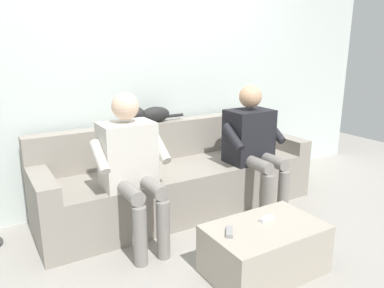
{
  "coord_description": "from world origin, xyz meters",
  "views": [
    {
      "loc": [
        1.57,
        2.75,
        1.52
      ],
      "look_at": [
        0.0,
        0.12,
        0.69
      ],
      "focal_mm": 34.53,
      "sensor_mm": 36.0,
      "label": 1
    }
  ],
  "objects_px": {
    "remote_white": "(267,219)",
    "person_right_seated": "(131,161)",
    "coffee_table": "(264,249)",
    "remote_gray": "(229,232)",
    "couch": "(179,180)",
    "cat_on_backrest": "(151,114)",
    "person_left_seated": "(253,140)"
  },
  "relations": [
    {
      "from": "remote_white",
      "to": "person_right_seated",
      "type": "bearing_deg",
      "value": 119.35
    },
    {
      "from": "coffee_table",
      "to": "remote_gray",
      "type": "relative_size",
      "value": 6.15
    },
    {
      "from": "coffee_table",
      "to": "remote_gray",
      "type": "distance_m",
      "value": 0.33
    },
    {
      "from": "couch",
      "to": "cat_on_backrest",
      "type": "xyz_separation_m",
      "value": [
        0.15,
        -0.26,
        0.6
      ]
    },
    {
      "from": "person_left_seated",
      "to": "remote_gray",
      "type": "height_order",
      "value": "person_left_seated"
    },
    {
      "from": "person_left_seated",
      "to": "person_right_seated",
      "type": "xyz_separation_m",
      "value": [
        1.2,
        0.01,
        0.0
      ]
    },
    {
      "from": "couch",
      "to": "cat_on_backrest",
      "type": "relative_size",
      "value": 4.87
    },
    {
      "from": "person_left_seated",
      "to": "remote_gray",
      "type": "xyz_separation_m",
      "value": [
        0.87,
        0.83,
        -0.31
      ]
    },
    {
      "from": "person_left_seated",
      "to": "remote_gray",
      "type": "relative_size",
      "value": 9.09
    },
    {
      "from": "person_right_seated",
      "to": "remote_gray",
      "type": "bearing_deg",
      "value": 112.23
    },
    {
      "from": "person_left_seated",
      "to": "remote_gray",
      "type": "distance_m",
      "value": 1.24
    },
    {
      "from": "person_right_seated",
      "to": "remote_gray",
      "type": "height_order",
      "value": "person_right_seated"
    },
    {
      "from": "coffee_table",
      "to": "cat_on_backrest",
      "type": "xyz_separation_m",
      "value": [
        0.15,
        -1.46,
        0.71
      ]
    },
    {
      "from": "person_left_seated",
      "to": "person_right_seated",
      "type": "relative_size",
      "value": 0.99
    },
    {
      "from": "couch",
      "to": "remote_white",
      "type": "bearing_deg",
      "value": 93.03
    },
    {
      "from": "remote_white",
      "to": "remote_gray",
      "type": "xyz_separation_m",
      "value": [
        0.33,
        0.02,
        -0.0
      ]
    },
    {
      "from": "cat_on_backrest",
      "to": "remote_white",
      "type": "xyz_separation_m",
      "value": [
        -0.21,
        1.4,
        -0.53
      ]
    },
    {
      "from": "person_right_seated",
      "to": "remote_white",
      "type": "distance_m",
      "value": 1.08
    },
    {
      "from": "remote_gray",
      "to": "remote_white",
      "type": "bearing_deg",
      "value": -50.53
    },
    {
      "from": "coffee_table",
      "to": "remote_gray",
      "type": "bearing_deg",
      "value": -9.22
    },
    {
      "from": "coffee_table",
      "to": "remote_gray",
      "type": "height_order",
      "value": "remote_gray"
    },
    {
      "from": "coffee_table",
      "to": "remote_gray",
      "type": "xyz_separation_m",
      "value": [
        0.27,
        -0.04,
        0.19
      ]
    },
    {
      "from": "couch",
      "to": "person_left_seated",
      "type": "xyz_separation_m",
      "value": [
        -0.6,
        0.33,
        0.38
      ]
    },
    {
      "from": "person_right_seated",
      "to": "remote_white",
      "type": "height_order",
      "value": "person_right_seated"
    },
    {
      "from": "couch",
      "to": "person_left_seated",
      "type": "relative_size",
      "value": 2.22
    },
    {
      "from": "remote_gray",
      "to": "cat_on_backrest",
      "type": "bearing_deg",
      "value": 31.88
    },
    {
      "from": "couch",
      "to": "person_left_seated",
      "type": "bearing_deg",
      "value": 151.38
    },
    {
      "from": "cat_on_backrest",
      "to": "remote_gray",
      "type": "xyz_separation_m",
      "value": [
        0.12,
        1.41,
        -0.53
      ]
    },
    {
      "from": "person_left_seated",
      "to": "cat_on_backrest",
      "type": "height_order",
      "value": "person_left_seated"
    },
    {
      "from": "coffee_table",
      "to": "remote_white",
      "type": "relative_size",
      "value": 6.94
    },
    {
      "from": "coffee_table",
      "to": "cat_on_backrest",
      "type": "distance_m",
      "value": 1.63
    },
    {
      "from": "coffee_table",
      "to": "cat_on_backrest",
      "type": "bearing_deg",
      "value": -84.01
    }
  ]
}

